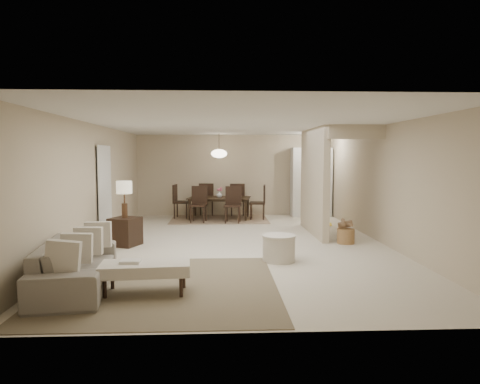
{
  "coord_description": "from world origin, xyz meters",
  "views": [
    {
      "loc": [
        -0.42,
        -8.83,
        1.85
      ],
      "look_at": [
        0.01,
        0.64,
        1.05
      ],
      "focal_mm": 32.0,
      "sensor_mm": 36.0,
      "label": 1
    }
  ],
  "objects_px": {
    "side_table": "(125,232)",
    "ottoman_bench": "(145,269)",
    "pantry_cabinet": "(311,182)",
    "dining_table": "(219,208)",
    "round_pouf": "(279,248)",
    "wicker_basket": "(346,236)",
    "sofa": "(76,265)"
  },
  "relations": [
    {
      "from": "dining_table",
      "to": "round_pouf",
      "type": "bearing_deg",
      "value": -70.41
    },
    {
      "from": "round_pouf",
      "to": "wicker_basket",
      "type": "relative_size",
      "value": 1.62
    },
    {
      "from": "round_pouf",
      "to": "side_table",
      "type": "bearing_deg",
      "value": 154.12
    },
    {
      "from": "pantry_cabinet",
      "to": "ottoman_bench",
      "type": "bearing_deg",
      "value": -117.4
    },
    {
      "from": "pantry_cabinet",
      "to": "round_pouf",
      "type": "distance_m",
      "value": 5.93
    },
    {
      "from": "sofa",
      "to": "side_table",
      "type": "distance_m",
      "value": 2.85
    },
    {
      "from": "pantry_cabinet",
      "to": "sofa",
      "type": "bearing_deg",
      "value": -124.44
    },
    {
      "from": "sofa",
      "to": "round_pouf",
      "type": "relative_size",
      "value": 3.75
    },
    {
      "from": "side_table",
      "to": "dining_table",
      "type": "height_order",
      "value": "dining_table"
    },
    {
      "from": "round_pouf",
      "to": "dining_table",
      "type": "bearing_deg",
      "value": 101.69
    },
    {
      "from": "sofa",
      "to": "ottoman_bench",
      "type": "relative_size",
      "value": 1.82
    },
    {
      "from": "round_pouf",
      "to": "wicker_basket",
      "type": "height_order",
      "value": "round_pouf"
    },
    {
      "from": "side_table",
      "to": "wicker_basket",
      "type": "relative_size",
      "value": 1.59
    },
    {
      "from": "wicker_basket",
      "to": "dining_table",
      "type": "distance_m",
      "value": 4.57
    },
    {
      "from": "dining_table",
      "to": "sofa",
      "type": "bearing_deg",
      "value": -98.99
    },
    {
      "from": "round_pouf",
      "to": "dining_table",
      "type": "xyz_separation_m",
      "value": [
        -1.06,
        5.14,
        0.09
      ]
    },
    {
      "from": "sofa",
      "to": "ottoman_bench",
      "type": "xyz_separation_m",
      "value": [
        1.02,
        -0.3,
        0.01
      ]
    },
    {
      "from": "pantry_cabinet",
      "to": "dining_table",
      "type": "height_order",
      "value": "pantry_cabinet"
    },
    {
      "from": "pantry_cabinet",
      "to": "side_table",
      "type": "bearing_deg",
      "value": -138.88
    },
    {
      "from": "side_table",
      "to": "round_pouf",
      "type": "relative_size",
      "value": 0.98
    },
    {
      "from": "ottoman_bench",
      "to": "side_table",
      "type": "relative_size",
      "value": 2.11
    },
    {
      "from": "wicker_basket",
      "to": "ottoman_bench",
      "type": "bearing_deg",
      "value": -139.27
    },
    {
      "from": "side_table",
      "to": "wicker_basket",
      "type": "height_order",
      "value": "side_table"
    },
    {
      "from": "pantry_cabinet",
      "to": "wicker_basket",
      "type": "relative_size",
      "value": 5.74
    },
    {
      "from": "side_table",
      "to": "ottoman_bench",
      "type": "bearing_deg",
      "value": -72.97
    },
    {
      "from": "ottoman_bench",
      "to": "round_pouf",
      "type": "height_order",
      "value": "round_pouf"
    },
    {
      "from": "side_table",
      "to": "round_pouf",
      "type": "distance_m",
      "value": 3.33
    },
    {
      "from": "ottoman_bench",
      "to": "round_pouf",
      "type": "bearing_deg",
      "value": 35.32
    },
    {
      "from": "sofa",
      "to": "round_pouf",
      "type": "height_order",
      "value": "sofa"
    },
    {
      "from": "sofa",
      "to": "wicker_basket",
      "type": "bearing_deg",
      "value": -66.59
    },
    {
      "from": "pantry_cabinet",
      "to": "side_table",
      "type": "distance_m",
      "value": 6.35
    },
    {
      "from": "pantry_cabinet",
      "to": "dining_table",
      "type": "distance_m",
      "value": 2.94
    }
  ]
}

